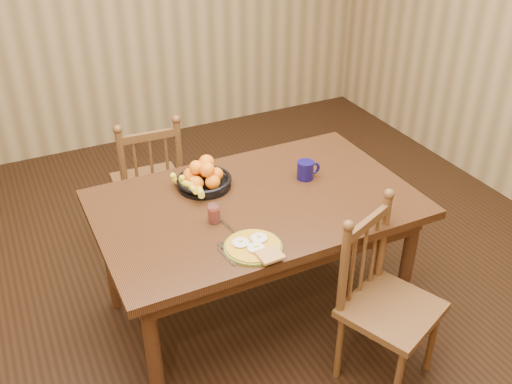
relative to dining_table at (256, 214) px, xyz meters
name	(u,v)px	position (x,y,z in m)	size (l,w,h in m)	color
room	(256,88)	(0.00, 0.00, 0.68)	(4.52, 5.02, 2.72)	black
dining_table	(256,214)	(0.00, 0.00, 0.00)	(1.60, 1.00, 0.75)	black
chair_far	(149,184)	(-0.31, 0.91, -0.22)	(0.44, 0.42, 0.92)	#4B2D16
chair_near	(385,303)	(0.36, -0.64, -0.22)	(0.53, 0.52, 0.91)	#4B2D16
breakfast_plate	(254,247)	(-0.19, -0.36, 0.10)	(0.26, 0.29, 0.04)	#59601E
fork	(224,252)	(-0.32, -0.33, 0.09)	(0.04, 0.18, 0.00)	silver
spoon	(221,221)	(-0.23, -0.10, 0.09)	(0.05, 0.16, 0.01)	silver
coffee_mug	(306,170)	(0.34, 0.08, 0.14)	(0.13, 0.09, 0.10)	#0F0B3D
juice_glass	(214,214)	(-0.26, -0.08, 0.13)	(0.06, 0.06, 0.09)	silver
fruit_bowl	(203,178)	(-0.19, 0.24, 0.14)	(0.32, 0.32, 0.17)	black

